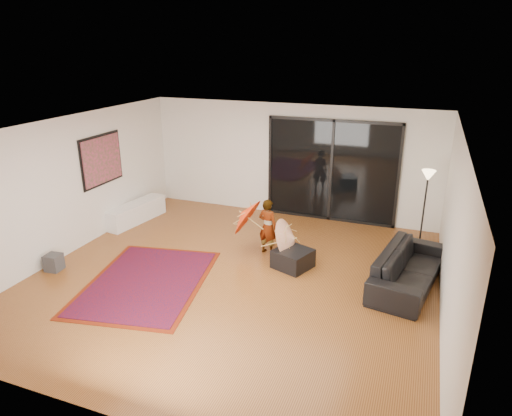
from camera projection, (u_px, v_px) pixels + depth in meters
The scene contains 17 objects.
floor at pixel (234, 277), 8.27m from camera, with size 7.00×7.00×0.00m, color #935728.
ceiling at pixel (231, 129), 7.34m from camera, with size 7.00×7.00×0.00m, color white.
wall_back at pixel (291, 161), 10.88m from camera, with size 7.00×7.00×0.00m, color silver.
wall_front at pixel (98, 315), 4.73m from camera, with size 7.00×7.00×0.00m, color silver.
wall_left at pixel (69, 186), 8.96m from camera, with size 7.00×7.00×0.00m, color silver.
wall_right at pixel (452, 236), 6.65m from camera, with size 7.00×7.00×0.00m, color silver.
sliding_door at pixel (331, 171), 10.58m from camera, with size 3.06×0.07×2.40m.
painting at pixel (102, 160), 9.73m from camera, with size 0.04×1.28×1.08m.
media_console at pixel (136, 212), 10.77m from camera, with size 0.41×1.65×0.46m, color white.
speaker at pixel (54, 262), 8.49m from camera, with size 0.27×0.27×0.31m, color #424244.
persian_rug at pixel (147, 282), 8.09m from camera, with size 2.45×3.08×0.02m.
sofa at pixel (408, 268), 7.91m from camera, with size 2.21×0.86×0.65m, color black.
ottoman at pixel (293, 259), 8.59m from camera, with size 0.62×0.62×0.35m, color black.
floor_lamp at pixel (427, 187), 9.21m from camera, with size 0.28×0.28×1.61m.
child at pixel (268, 227), 9.04m from camera, with size 0.42×0.27×1.14m, color #999999.
parasol_orange at pixel (241, 216), 9.12m from camera, with size 0.58×0.83×0.87m.
parasol_white at pixel (295, 237), 8.73m from camera, with size 0.52×0.87×0.92m.
Camera 1 is at (2.97, -6.72, 4.02)m, focal length 32.00 mm.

